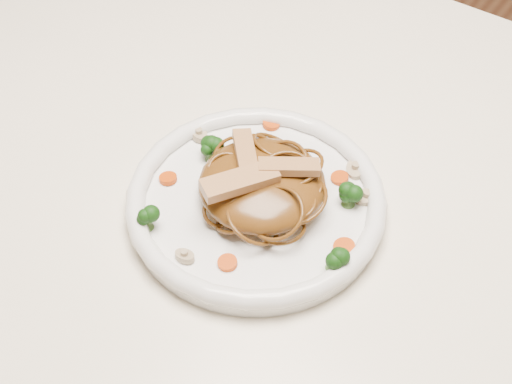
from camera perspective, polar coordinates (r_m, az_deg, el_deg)
The scene contains 19 objects.
table at distance 0.88m, azimuth 2.53°, elevation -3.45°, with size 1.20×0.80×0.75m.
plate at distance 0.77m, azimuth 0.00°, elevation -1.09°, with size 0.26×0.26×0.02m, color white.
noodle_mound at distance 0.75m, azimuth 0.45°, elevation 0.60°, with size 0.13×0.13×0.04m, color #5E3612.
chicken_a at distance 0.73m, azimuth 2.50°, elevation 1.91°, with size 0.06×0.02×0.01m, color tan.
chicken_b at distance 0.75m, azimuth -0.83°, elevation 3.12°, with size 0.06×0.02×0.01m, color tan.
chicken_c at distance 0.72m, azimuth -1.21°, elevation 0.83°, with size 0.08×0.02×0.01m, color tan.
broccoli_0 at distance 0.76m, azimuth 7.01°, elevation -0.23°, with size 0.02×0.02×0.03m, color #11440E, non-canonical shape.
broccoli_1 at distance 0.79m, azimuth -3.41°, elevation 3.27°, with size 0.03×0.03×0.03m, color #11440E, non-canonical shape.
broccoli_2 at distance 0.74m, azimuth -8.32°, elevation -1.83°, with size 0.03×0.03×0.03m, color #11440E, non-canonical shape.
broccoli_3 at distance 0.70m, azimuth 5.88°, elevation -4.88°, with size 0.03×0.03×0.03m, color #11440E, non-canonical shape.
carrot_0 at distance 0.79m, azimuth 6.31°, elevation 1.06°, with size 0.02×0.02×0.01m, color #CC4807.
carrot_1 at distance 0.79m, azimuth -6.63°, elevation 1.03°, with size 0.02×0.02×0.01m, color #CC4807.
carrot_2 at distance 0.73m, azimuth 6.64°, elevation -4.14°, with size 0.02×0.02×0.01m, color #CC4807.
carrot_3 at distance 0.84m, azimuth 1.16°, elevation 5.14°, with size 0.02×0.02×0.01m, color #CC4807.
carrot_4 at distance 0.71m, azimuth -2.16°, elevation -5.34°, with size 0.02×0.02×0.01m, color #CC4807.
mushroom_0 at distance 0.72m, azimuth -5.38°, elevation -4.83°, with size 0.02×0.02×0.01m, color beige.
mushroom_1 at distance 0.77m, azimuth 8.33°, elevation -0.37°, with size 0.03×0.03×0.01m, color beige.
mushroom_2 at distance 0.83m, azimuth -4.30°, elevation 4.32°, with size 0.02×0.02×0.01m, color beige.
mushroom_3 at distance 0.80m, azimuth 7.49°, elevation 1.73°, with size 0.03×0.03×0.01m, color beige.
Camera 1 is at (0.27, -0.47, 1.34)m, focal length 53.21 mm.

